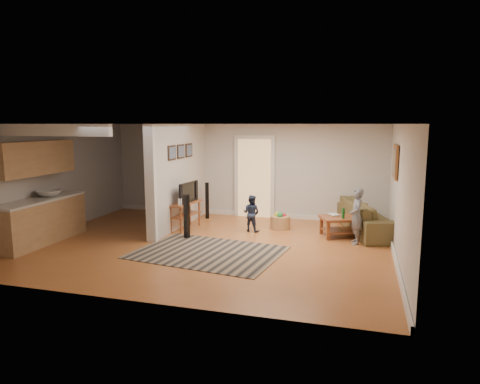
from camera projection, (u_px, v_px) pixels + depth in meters
name	position (u px, v px, depth m)	size (l,w,h in m)	color
ground	(207.00, 245.00, 8.95)	(7.50, 7.50, 0.00)	#995927
room_shell	(167.00, 172.00, 9.41)	(7.54, 6.02, 2.52)	silver
area_rug	(208.00, 252.00, 8.39)	(2.77, 2.03, 0.01)	black
sofa	(369.00, 232.00, 9.98)	(2.47, 0.97, 0.72)	#433821
coffee_table	(348.00, 221.00, 9.55)	(1.32, 1.04, 0.68)	maroon
tv_console	(185.00, 205.00, 10.17)	(0.51, 1.09, 0.90)	maroon
speaker_left	(187.00, 217.00, 9.38)	(0.10, 0.10, 0.98)	black
speaker_right	(207.00, 201.00, 11.37)	(0.10, 0.10, 0.97)	black
toy_basket	(280.00, 222.00, 10.28)	(0.48, 0.48, 0.43)	#A98149
child	(355.00, 243.00, 9.04)	(0.43, 0.28, 1.18)	slate
toddler	(251.00, 231.00, 10.07)	(0.42, 0.33, 0.86)	#212B45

